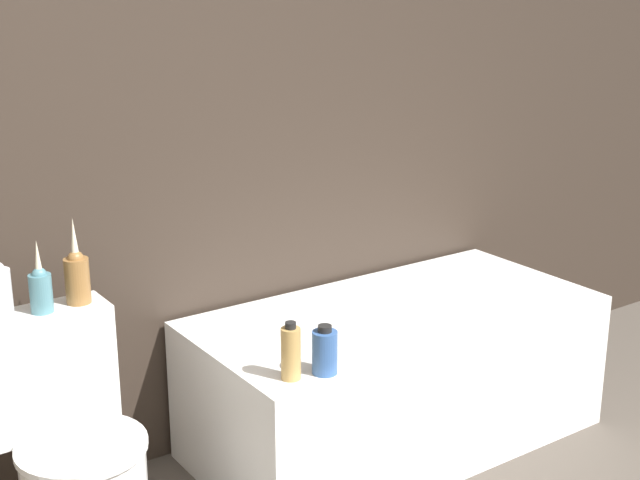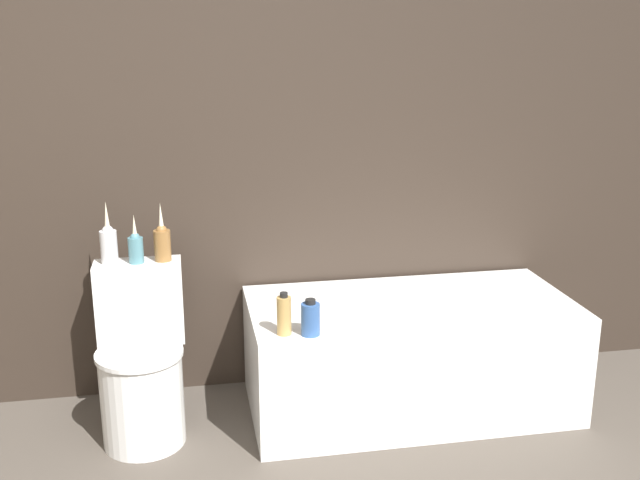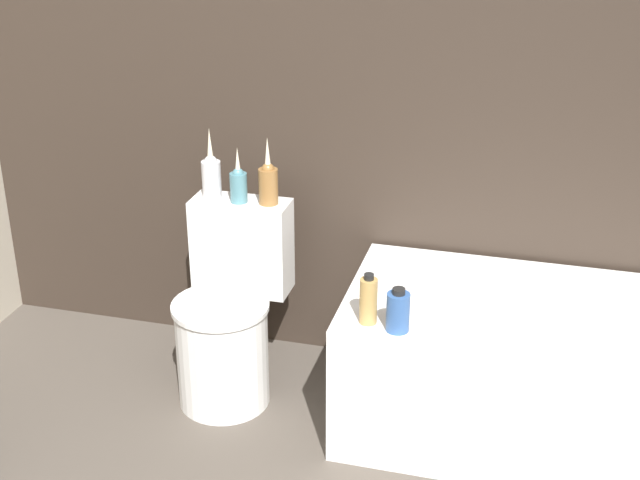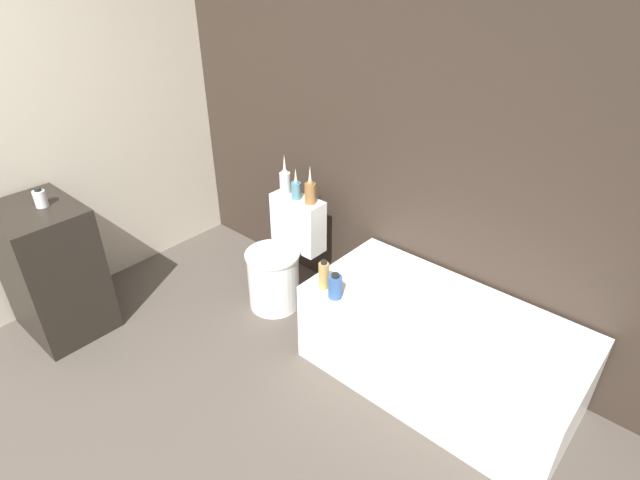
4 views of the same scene
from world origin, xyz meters
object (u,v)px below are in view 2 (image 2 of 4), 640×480
at_px(toilet, 142,367).
at_px(shampoo_bottle_short, 310,319).
at_px(vase_silver, 136,247).
at_px(vase_bronze, 162,241).
at_px(shampoo_bottle_tall, 284,315).
at_px(vase_gold, 109,243).
at_px(bathtub, 409,354).

distance_m(toilet, shampoo_bottle_short, 0.81).
height_order(vase_silver, vase_bronze, vase_bronze).
bearing_deg(shampoo_bottle_tall, vase_bronze, 138.91).
xyz_separation_m(vase_gold, vase_bronze, (0.23, -0.00, -0.01)).
xyz_separation_m(toilet, vase_bronze, (0.12, 0.18, 0.52)).
bearing_deg(shampoo_bottle_short, vase_gold, 151.29).
height_order(bathtub, vase_silver, vase_silver).
bearing_deg(bathtub, shampoo_bottle_tall, -157.13).
bearing_deg(toilet, vase_silver, 90.00).
relative_size(vase_silver, shampoo_bottle_tall, 1.21).
relative_size(vase_gold, shampoo_bottle_short, 1.81).
height_order(vase_silver, shampoo_bottle_tall, vase_silver).
xyz_separation_m(toilet, shampoo_bottle_short, (0.71, -0.27, 0.28)).
distance_m(vase_silver, vase_bronze, 0.12).
xyz_separation_m(vase_silver, shampoo_bottle_short, (0.71, -0.44, -0.22)).
bearing_deg(toilet, bathtub, 1.11).
relative_size(vase_bronze, shampoo_bottle_tall, 1.45).
bearing_deg(vase_bronze, vase_gold, 179.78).
relative_size(toilet, shampoo_bottle_short, 4.78).
distance_m(vase_gold, shampoo_bottle_tall, 0.87).
bearing_deg(bathtub, shampoo_bottle_short, -150.92).
bearing_deg(bathtub, vase_silver, 173.31).
distance_m(vase_bronze, shampoo_bottle_short, 0.78).
height_order(bathtub, vase_bronze, vase_bronze).
xyz_separation_m(shampoo_bottle_tall, shampoo_bottle_short, (0.11, -0.03, -0.01)).
xyz_separation_m(vase_silver, vase_bronze, (0.12, 0.01, 0.01)).
distance_m(shampoo_bottle_tall, shampoo_bottle_short, 0.11).
relative_size(vase_gold, vase_silver, 1.28).
xyz_separation_m(bathtub, toilet, (-1.23, -0.02, 0.05)).
height_order(vase_gold, vase_bronze, vase_gold).
bearing_deg(shampoo_bottle_short, vase_silver, 148.33).
bearing_deg(bathtub, toilet, -178.89).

